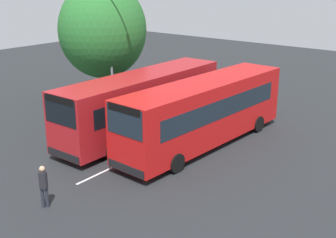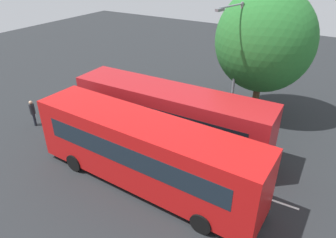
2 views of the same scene
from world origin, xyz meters
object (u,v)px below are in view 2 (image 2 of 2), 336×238
bus_center_left (144,151)px  street_lamp (234,58)px  bus_far_left (169,115)px  pedestrian (33,111)px  depot_tree (264,41)px

bus_center_left → street_lamp: bearing=-96.6°
bus_far_left → street_lamp: street_lamp is taller
bus_center_left → pedestrian: (9.19, -0.94, -0.83)m
bus_center_left → pedestrian: bearing=-4.0°
street_lamp → bus_center_left: bearing=4.8°
bus_center_left → street_lamp: street_lamp is taller
bus_center_left → depot_tree: depot_tree is taller
bus_far_left → bus_center_left: (-0.77, 3.56, 0.00)m
bus_far_left → pedestrian: bearing=16.1°
bus_center_left → depot_tree: (-2.26, -9.76, 3.15)m
pedestrian → depot_tree: 14.99m
pedestrian → street_lamp: 12.80m
bus_center_left → street_lamp: 8.19m
bus_far_left → pedestrian: bus_far_left is taller
pedestrian → street_lamp: size_ratio=0.23×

